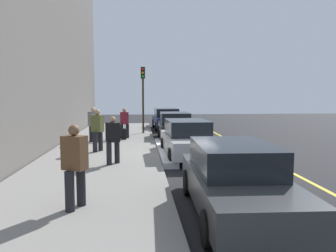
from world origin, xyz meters
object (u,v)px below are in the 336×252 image
(pedestrian_grey_coat, at_px, (94,124))
(pedestrian_black_coat, at_px, (113,139))
(parked_car_charcoal, at_px, (235,179))
(pedestrian_olive_coat, at_px, (98,129))
(pedestrian_brown_coat, at_px, (75,164))
(parked_car_navy, at_px, (167,119))
(pedestrian_burgundy_coat, at_px, (124,122))
(traffic_light_pole, at_px, (143,88))
(parked_car_black, at_px, (175,126))
(parked_car_silver, at_px, (188,139))
(rolling_suitcase, at_px, (124,134))

(pedestrian_grey_coat, height_order, pedestrian_black_coat, pedestrian_grey_coat)
(parked_car_charcoal, xyz_separation_m, pedestrian_grey_coat, (-9.97, -4.34, 0.33))
(pedestrian_olive_coat, distance_m, pedestrian_brown_coat, 7.04)
(parked_car_navy, distance_m, pedestrian_burgundy_coat, 6.50)
(parked_car_charcoal, relative_size, pedestrian_grey_coat, 2.66)
(pedestrian_olive_coat, relative_size, pedestrian_burgundy_coat, 1.08)
(pedestrian_brown_coat, xyz_separation_m, traffic_light_pole, (-13.43, 1.59, 1.81))
(pedestrian_olive_coat, xyz_separation_m, pedestrian_brown_coat, (7.03, 0.40, 0.01))
(pedestrian_black_coat, xyz_separation_m, pedestrian_olive_coat, (-2.57, -0.84, 0.07))
(parked_car_navy, distance_m, parked_car_black, 5.38)
(pedestrian_grey_coat, distance_m, pedestrian_black_coat, 5.47)
(parked_car_navy, xyz_separation_m, traffic_light_pole, (3.55, -1.74, 2.16))
(parked_car_silver, bearing_deg, traffic_light_pole, -166.79)
(parked_car_charcoal, bearing_deg, traffic_light_pole, -172.45)
(parked_car_black, height_order, pedestrian_brown_coat, pedestrian_brown_coat)
(parked_car_navy, distance_m, parked_car_charcoal, 17.20)
(parked_car_black, height_order, pedestrian_olive_coat, pedestrian_olive_coat)
(pedestrian_black_coat, bearing_deg, parked_car_black, 157.62)
(parked_car_navy, height_order, pedestrian_olive_coat, pedestrian_olive_coat)
(parked_car_black, distance_m, traffic_light_pole, 3.35)
(parked_car_navy, xyz_separation_m, pedestrian_burgundy_coat, (5.87, -2.79, 0.27))
(pedestrian_brown_coat, bearing_deg, pedestrian_olive_coat, -176.73)
(parked_car_silver, distance_m, traffic_light_pole, 7.80)
(traffic_light_pole, bearing_deg, rolling_suitcase, -20.82)
(parked_car_silver, xyz_separation_m, pedestrian_grey_coat, (-3.62, -4.24, 0.34))
(parked_car_charcoal, distance_m, pedestrian_brown_coat, 3.42)
(parked_car_black, relative_size, rolling_suitcase, 4.58)
(parked_car_navy, xyz_separation_m, pedestrian_brown_coat, (16.98, -3.33, 0.35))
(pedestrian_olive_coat, bearing_deg, rolling_suitcase, 165.49)
(parked_car_silver, bearing_deg, pedestrian_brown_coat, -28.31)
(pedestrian_black_coat, bearing_deg, pedestrian_olive_coat, -161.86)
(pedestrian_black_coat, xyz_separation_m, pedestrian_burgundy_coat, (-6.65, 0.10, -0.00))
(parked_car_black, relative_size, pedestrian_burgundy_coat, 2.59)
(parked_car_navy, xyz_separation_m, pedestrian_olive_coat, (9.95, -3.73, 0.34))
(parked_car_black, relative_size, pedestrian_grey_coat, 2.41)
(pedestrian_grey_coat, bearing_deg, parked_car_charcoal, 23.51)
(pedestrian_brown_coat, height_order, traffic_light_pole, traffic_light_pole)
(pedestrian_grey_coat, xyz_separation_m, pedestrian_burgundy_coat, (-1.36, 1.48, -0.06))
(pedestrian_burgundy_coat, bearing_deg, parked_car_silver, 29.03)
(parked_car_charcoal, bearing_deg, pedestrian_burgundy_coat, -165.83)
(pedestrian_grey_coat, relative_size, pedestrian_olive_coat, 1.00)
(pedestrian_olive_coat, height_order, pedestrian_brown_coat, pedestrian_brown_coat)
(parked_car_navy, height_order, traffic_light_pole, traffic_light_pole)
(pedestrian_grey_coat, xyz_separation_m, pedestrian_olive_coat, (2.72, 0.54, 0.00))
(parked_car_black, xyz_separation_m, pedestrian_brown_coat, (11.60, -3.38, 0.35))
(pedestrian_burgundy_coat, relative_size, pedestrian_brown_coat, 0.92)
(parked_car_black, distance_m, parked_car_silver, 5.47)
(pedestrian_black_coat, bearing_deg, traffic_light_pole, 172.70)
(parked_car_black, xyz_separation_m, parked_car_silver, (5.47, -0.08, 0.00))
(pedestrian_black_coat, relative_size, pedestrian_olive_coat, 0.93)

